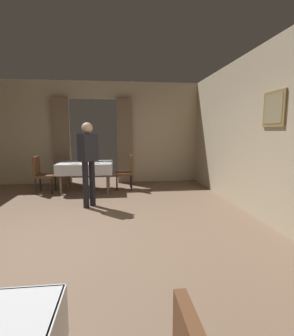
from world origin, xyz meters
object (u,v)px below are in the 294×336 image
at_px(plate_mid_d, 96,163).
at_px(chair_mid_left, 42,173).
at_px(dining_table_mid, 86,166).
at_px(person_waiter_by_doorway, 88,157).
at_px(plate_mid_a, 106,162).
at_px(plate_mid_b, 75,164).
at_px(plate_mid_c, 75,162).
at_px(chair_mid_right, 127,170).

bearing_deg(plate_mid_d, chair_mid_left, 175.11).
distance_m(dining_table_mid, plate_mid_d, 0.37).
bearing_deg(person_waiter_by_doorway, dining_table_mid, 99.16).
bearing_deg(plate_mid_a, chair_mid_left, 179.81).
height_order(dining_table_mid, person_waiter_by_doorway, person_waiter_by_doorway).
xyz_separation_m(plate_mid_b, plate_mid_c, (-0.07, 0.45, 0.00)).
bearing_deg(dining_table_mid, plate_mid_d, -39.99).
relative_size(plate_mid_a, person_waiter_by_doorway, 0.14).
height_order(plate_mid_b, plate_mid_d, same).
height_order(plate_mid_c, plate_mid_d, same).
bearing_deg(person_waiter_by_doorway, plate_mid_c, 108.35).
bearing_deg(plate_mid_a, person_waiter_by_doorway, -101.73).
bearing_deg(plate_mid_b, plate_mid_d, 9.65).
bearing_deg(person_waiter_by_doorway, plate_mid_a, 78.27).
xyz_separation_m(chair_mid_left, plate_mid_c, (0.78, 0.25, 0.24)).
distance_m(dining_table_mid, chair_mid_left, 1.09).
bearing_deg(dining_table_mid, plate_mid_a, -13.12).
xyz_separation_m(plate_mid_a, plate_mid_b, (-0.74, -0.19, 0.00)).
distance_m(plate_mid_c, plate_mid_d, 0.68).
xyz_separation_m(plate_mid_a, person_waiter_by_doorway, (-0.28, -1.35, 0.27)).
bearing_deg(plate_mid_a, chair_mid_right, 18.65).
bearing_deg(plate_mid_d, plate_mid_c, 147.32).
bearing_deg(person_waiter_by_doorway, plate_mid_d, 88.27).
bearing_deg(plate_mid_a, plate_mid_c, 162.52).
relative_size(plate_mid_d, person_waiter_by_doorway, 0.13).
xyz_separation_m(plate_mid_c, person_waiter_by_doorway, (0.53, -1.61, 0.27)).
relative_size(chair_mid_left, plate_mid_b, 4.16).
bearing_deg(chair_mid_left, plate_mid_b, -13.21).
bearing_deg(chair_mid_right, plate_mid_c, 177.09).
relative_size(plate_mid_a, plate_mid_d, 1.03).
bearing_deg(plate_mid_d, person_waiter_by_doorway, -91.73).
relative_size(plate_mid_b, plate_mid_c, 0.99).
distance_m(chair_mid_right, plate_mid_a, 0.63).
bearing_deg(plate_mid_d, dining_table_mid, 140.01).
bearing_deg(chair_mid_left, chair_mid_right, 4.84).
distance_m(plate_mid_a, plate_mid_b, 0.76).
distance_m(dining_table_mid, chair_mid_right, 1.08).
height_order(chair_mid_right, plate_mid_c, chair_mid_right).
relative_size(dining_table_mid, chair_mid_left, 1.48).
distance_m(chair_mid_left, plate_mid_a, 1.61).
height_order(plate_mid_a, person_waiter_by_doorway, person_waiter_by_doorway).
xyz_separation_m(chair_mid_right, plate_mid_d, (-0.80, -0.30, 0.24)).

